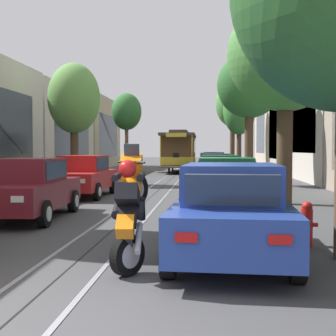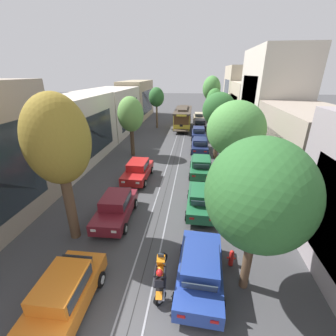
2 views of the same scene
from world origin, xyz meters
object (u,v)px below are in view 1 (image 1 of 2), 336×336
object	(u,v)px
street_tree_kerb_right_fourth	(239,111)
motorcycle_with_rider	(130,204)
parked_car_green_second_right	(226,185)
parked_car_maroon_second_left	(28,188)
street_tree_kerb_left_second	(74,99)
parked_car_navy_fifth_right	(212,165)
parked_car_black_sixth_right	(214,162)
street_tree_kerb_left_mid	(127,112)
parked_car_blue_near_right	(231,211)
street_tree_kerb_right_far	(232,105)
cable_car_trolley	(180,151)
parked_car_red_mid_left	(83,176)
street_tree_kerb_right_mid	(249,87)
parked_car_green_mid_right	(220,174)
pedestrian_on_left_pavement	(285,167)
fire_hydrant	(307,223)
parked_car_navy_fourth_right	(215,168)
parked_car_beige_far_right	(211,160)
street_tree_kerb_right_second	(285,56)

from	to	relation	value
street_tree_kerb_right_fourth	motorcycle_with_rider	size ratio (longest dim) A/B	3.36
parked_car_green_second_right	street_tree_kerb_right_fourth	size ratio (longest dim) A/B	0.68
parked_car_maroon_second_left	street_tree_kerb_left_second	xyz separation A→B (m)	(-2.07, 11.62, 3.57)
parked_car_navy_fifth_right	parked_car_black_sixth_right	bearing A→B (deg)	87.69
street_tree_kerb_left_mid	parked_car_blue_near_right	bearing A→B (deg)	-77.03
parked_car_maroon_second_left	street_tree_kerb_right_far	world-z (taller)	street_tree_kerb_right_far
street_tree_kerb_right_far	cable_car_trolley	distance (m)	7.76
parked_car_red_mid_left	street_tree_kerb_right_mid	bearing A→B (deg)	41.74
parked_car_black_sixth_right	motorcycle_with_rider	distance (m)	29.82
street_tree_kerb_right_fourth	cable_car_trolley	size ratio (longest dim) A/B	0.70
parked_car_green_mid_right	street_tree_kerb_right_mid	distance (m)	6.30
parked_car_maroon_second_left	street_tree_kerb_right_mid	world-z (taller)	street_tree_kerb_right_mid
street_tree_kerb_left_mid	street_tree_kerb_right_mid	world-z (taller)	street_tree_kerb_right_mid
parked_car_red_mid_left	street_tree_kerb_right_mid	size ratio (longest dim) A/B	0.66
motorcycle_with_rider	parked_car_red_mid_left	bearing A→B (deg)	108.48
parked_car_black_sixth_right	pedestrian_on_left_pavement	bearing A→B (deg)	-75.57
parked_car_black_sixth_right	street_tree_kerb_right_fourth	distance (m)	5.07
parked_car_navy_fifth_right	cable_car_trolley	xyz separation A→B (m)	(-2.50, 6.36, 0.86)
parked_car_red_mid_left	parked_car_navy_fifth_right	size ratio (longest dim) A/B	1.00
parked_car_blue_near_right	fire_hydrant	size ratio (longest dim) A/B	5.26
street_tree_kerb_right_fourth	parked_car_navy_fourth_right	bearing A→B (deg)	-102.58
parked_car_red_mid_left	parked_car_navy_fifth_right	xyz separation A→B (m)	(5.11, 13.53, 0.00)
parked_car_beige_far_right	street_tree_kerb_right_second	world-z (taller)	street_tree_kerb_right_second
street_tree_kerb_left_second	fire_hydrant	bearing A→B (deg)	-59.33
parked_car_green_second_right	pedestrian_on_left_pavement	xyz separation A→B (m)	(3.41, 10.26, 0.13)
parked_car_black_sixth_right	parked_car_green_second_right	bearing A→B (deg)	-90.17
parked_car_blue_near_right	parked_car_beige_far_right	world-z (taller)	same
parked_car_navy_fourth_right	street_tree_kerb_right_fourth	world-z (taller)	street_tree_kerb_right_fourth
motorcycle_with_rider	fire_hydrant	xyz separation A→B (m)	(3.04, 1.99, -0.57)
parked_car_maroon_second_left	parked_car_green_mid_right	size ratio (longest dim) A/B	1.01
street_tree_kerb_right_mid	cable_car_trolley	size ratio (longest dim) A/B	0.73
parked_car_maroon_second_left	parked_car_green_second_right	bearing A→B (deg)	16.87
parked_car_maroon_second_left	parked_car_beige_far_right	xyz separation A→B (m)	(5.14, 31.18, 0.00)
street_tree_kerb_right_fourth	cable_car_trolley	xyz separation A→B (m)	(-4.49, 3.62, -2.91)
fire_hydrant	parked_car_beige_far_right	bearing A→B (deg)	92.38
parked_car_black_sixth_right	parked_car_blue_near_right	bearing A→B (deg)	-90.45
parked_car_black_sixth_right	street_tree_kerb_right_far	world-z (taller)	street_tree_kerb_right_far
street_tree_kerb_right_second	motorcycle_with_rider	distance (m)	10.26
fire_hydrant	street_tree_kerb_right_mid	bearing A→B (deg)	88.93
parked_car_red_mid_left	pedestrian_on_left_pavement	bearing A→B (deg)	35.34
parked_car_maroon_second_left	pedestrian_on_left_pavement	bearing A→B (deg)	53.86
parked_car_red_mid_left	street_tree_kerb_right_far	world-z (taller)	street_tree_kerb_right_far
parked_car_green_mid_right	fire_hydrant	distance (m)	10.37
parked_car_black_sixth_right	street_tree_kerb_right_fourth	world-z (taller)	street_tree_kerb_right_fourth
parked_car_red_mid_left	motorcycle_with_rider	xyz separation A→B (m)	(3.55, -10.61, 0.20)
street_tree_kerb_left_second	cable_car_trolley	xyz separation A→B (m)	(4.65, 13.96, -2.71)
parked_car_navy_fifth_right	parked_car_blue_near_right	bearing A→B (deg)	-90.00
parked_car_beige_far_right	cable_car_trolley	size ratio (longest dim) A/B	0.48
pedestrian_on_left_pavement	parked_car_black_sixth_right	bearing A→B (deg)	104.43
parked_car_maroon_second_left	motorcycle_with_rider	distance (m)	6.05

